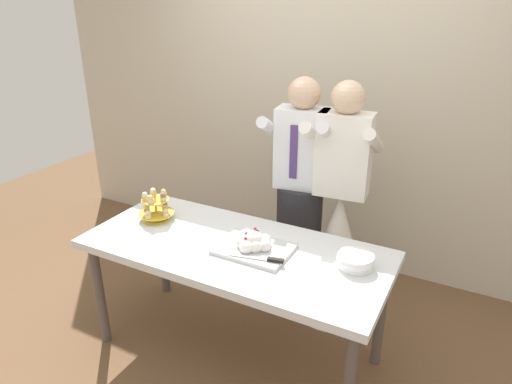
% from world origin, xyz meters
% --- Properties ---
extents(ground_plane, '(8.00, 8.00, 0.00)m').
position_xyz_m(ground_plane, '(0.00, 0.00, 0.00)').
color(ground_plane, brown).
extents(rear_wall, '(5.20, 0.10, 2.90)m').
position_xyz_m(rear_wall, '(0.00, 1.46, 1.45)').
color(rear_wall, beige).
rests_on(rear_wall, ground_plane).
extents(dessert_table, '(1.80, 0.80, 0.78)m').
position_xyz_m(dessert_table, '(0.00, 0.00, 0.70)').
color(dessert_table, silver).
rests_on(dessert_table, ground_plane).
extents(cupcake_stand, '(0.23, 0.23, 0.21)m').
position_xyz_m(cupcake_stand, '(-0.63, 0.07, 0.86)').
color(cupcake_stand, gold).
rests_on(cupcake_stand, dessert_table).
extents(main_cake_tray, '(0.43, 0.31, 0.12)m').
position_xyz_m(main_cake_tray, '(0.12, 0.01, 0.81)').
color(main_cake_tray, silver).
rests_on(main_cake_tray, dessert_table).
extents(plate_stack, '(0.20, 0.20, 0.08)m').
position_xyz_m(plate_stack, '(0.69, 0.11, 0.81)').
color(plate_stack, white).
rests_on(plate_stack, dessert_table).
extents(person_groom, '(0.52, 0.54, 1.66)m').
position_xyz_m(person_groom, '(0.11, 0.71, 0.75)').
color(person_groom, '#232328').
rests_on(person_groom, ground_plane).
extents(person_bride, '(0.56, 0.56, 1.66)m').
position_xyz_m(person_bride, '(0.40, 0.71, 0.58)').
color(person_bride, white).
rests_on(person_bride, ground_plane).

